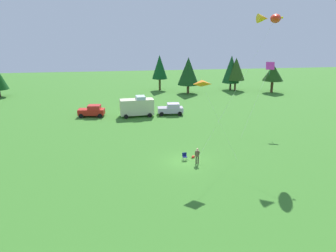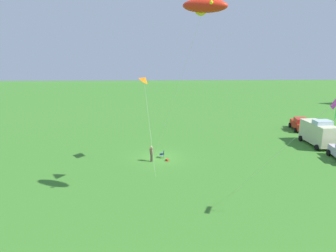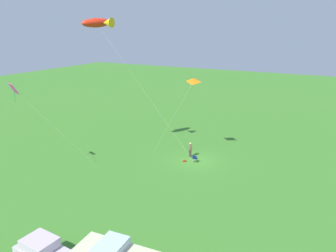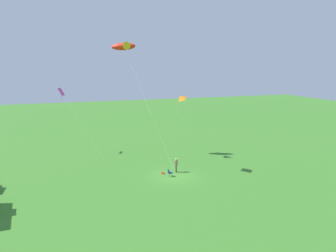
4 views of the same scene
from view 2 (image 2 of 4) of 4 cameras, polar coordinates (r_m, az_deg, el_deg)
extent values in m
plane|color=#3A7827|center=(36.76, -1.65, -5.55)|extent=(160.00, 160.00, 0.00)
cylinder|color=#42352E|center=(35.48, -2.97, -5.57)|extent=(0.14, 0.14, 0.85)
cylinder|color=#42352E|center=(35.66, -2.80, -5.47)|extent=(0.14, 0.14, 0.85)
cylinder|color=brown|center=(35.33, -2.90, -4.40)|extent=(0.46, 0.46, 0.62)
sphere|color=tan|center=(35.19, -2.91, -3.69)|extent=(0.24, 0.24, 0.24)
cylinder|color=brown|center=(35.18, -3.14, -4.43)|extent=(0.22, 0.17, 0.56)
cylinder|color=brown|center=(35.52, -2.84, -4.24)|extent=(0.14, 0.13, 0.55)
cube|color=navy|center=(36.63, -1.10, -4.92)|extent=(0.50, 0.50, 0.04)
cube|color=navy|center=(36.58, -0.75, -4.62)|extent=(0.48, 0.06, 0.40)
cylinder|color=#A5A8AD|center=(36.49, -1.41, -5.35)|extent=(0.03, 0.03, 0.42)
cylinder|color=#A5A8AD|center=(36.89, -1.44, -5.13)|extent=(0.03, 0.03, 0.42)
cylinder|color=#A5A8AD|center=(36.51, -0.75, -5.33)|extent=(0.03, 0.03, 0.42)
cylinder|color=#A5A8AD|center=(36.91, -0.79, -5.12)|extent=(0.03, 0.03, 0.42)
cube|color=red|center=(35.74, -0.17, -5.94)|extent=(0.38, 0.38, 0.22)
cube|color=red|center=(51.98, 21.95, 0.20)|extent=(4.39, 2.30, 0.90)
cube|color=red|center=(51.35, 22.19, 0.90)|extent=(2.19, 1.89, 0.65)
cylinder|color=black|center=(50.99, 23.45, -0.72)|extent=(0.70, 0.30, 0.68)
cylinder|color=black|center=(50.40, 21.31, -0.68)|extent=(0.70, 0.30, 0.68)
cylinder|color=black|center=(53.78, 22.47, 0.10)|extent=(0.70, 0.30, 0.68)
cylinder|color=black|center=(53.22, 20.44, 0.14)|extent=(0.70, 0.30, 0.68)
cube|color=beige|center=(44.94, 24.70, -1.08)|extent=(5.55, 2.61, 2.50)
cube|color=silver|center=(44.06, 25.32, 0.58)|extent=(1.55, 2.13, 0.50)
cylinder|color=black|center=(44.31, 27.12, -3.24)|extent=(0.69, 0.27, 0.68)
cylinder|color=black|center=(43.06, 24.47, -3.41)|extent=(0.69, 0.27, 0.68)
cylinder|color=black|center=(47.45, 24.60, -1.88)|extent=(0.69, 0.27, 0.68)
cylinder|color=black|center=(46.29, 22.06, -2.01)|extent=(0.69, 0.27, 0.68)
cylinder|color=black|center=(41.57, 26.15, -4.20)|extent=(0.69, 0.26, 0.68)
ellipsoid|color=red|center=(24.46, 6.43, 20.11)|extent=(2.44, 3.49, 1.11)
cone|color=yellow|center=(25.92, 5.94, 19.78)|extent=(1.15, 1.02, 1.02)
sphere|color=yellow|center=(23.64, 7.57, 20.57)|extent=(0.25, 0.25, 0.25)
cylinder|color=silver|center=(29.31, 0.94, 4.52)|extent=(9.56, 3.89, 14.95)
cylinder|color=#4C3823|center=(35.83, -2.60, -6.08)|extent=(0.04, 0.04, 0.01)
cylinder|color=green|center=(23.72, 27.22, 2.33)|extent=(0.04, 0.04, 1.17)
cylinder|color=silver|center=(26.05, 18.74, -4.39)|extent=(5.57, 4.82, 8.86)
cylinder|color=#4C3823|center=(29.43, 11.68, -11.03)|extent=(0.04, 0.04, 0.01)
pyramid|color=orange|center=(33.59, -3.94, 8.07)|extent=(1.37, 0.96, 0.84)
cylinder|color=silver|center=(32.15, -3.19, -0.39)|extent=(4.55, 1.12, 8.65)
cylinder|color=#4C3823|center=(31.39, -2.14, -9.09)|extent=(0.04, 0.04, 0.01)
camera|label=1|loc=(52.51, -41.04, 12.50)|focal=35.00mm
camera|label=3|loc=(57.62, 32.83, 14.11)|focal=35.00mm
camera|label=4|loc=(69.44, 8.69, 14.22)|focal=35.00mm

